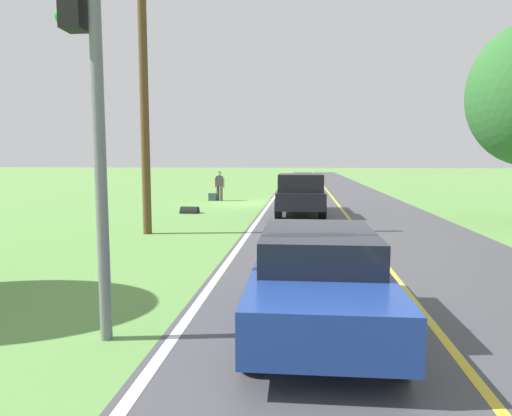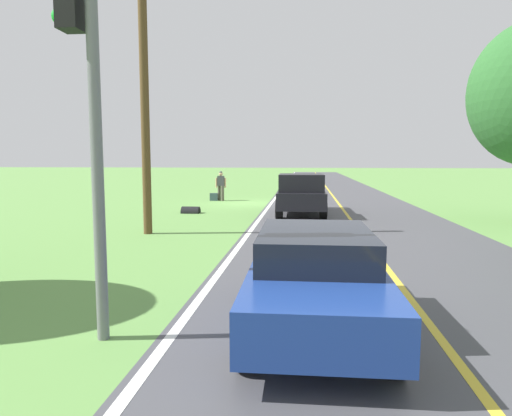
{
  "view_description": "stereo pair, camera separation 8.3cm",
  "coord_description": "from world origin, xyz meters",
  "px_view_note": "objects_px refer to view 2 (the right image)",
  "views": [
    {
      "loc": [
        -3.03,
        24.86,
        2.46
      ],
      "look_at": [
        -1.69,
        11.6,
        1.02
      ],
      "focal_mm": 31.89,
      "sensor_mm": 36.0,
      "label": 1
    },
    {
      "loc": [
        -3.11,
        24.85,
        2.46
      ],
      "look_at": [
        -1.69,
        11.6,
        1.02
      ],
      "focal_mm": 31.89,
      "sensor_mm": 36.0,
      "label": 2
    }
  ],
  "objects_px": {
    "suitcase_carried": "(214,197)",
    "traffic_light_mast": "(83,74)",
    "pickup_truck_passing": "(301,193)",
    "utility_pole_roadside": "(145,100)",
    "hitchhiker_walking": "(221,184)",
    "sedan_ahead_same_lane": "(315,276)"
  },
  "relations": [
    {
      "from": "pickup_truck_passing",
      "to": "traffic_light_mast",
      "type": "bearing_deg",
      "value": 79.19
    },
    {
      "from": "pickup_truck_passing",
      "to": "traffic_light_mast",
      "type": "relative_size",
      "value": 1.04
    },
    {
      "from": "suitcase_carried",
      "to": "traffic_light_mast",
      "type": "relative_size",
      "value": 0.09
    },
    {
      "from": "sedan_ahead_same_lane",
      "to": "pickup_truck_passing",
      "type": "bearing_deg",
      "value": -88.63
    },
    {
      "from": "sedan_ahead_same_lane",
      "to": "utility_pole_roadside",
      "type": "relative_size",
      "value": 0.51
    },
    {
      "from": "traffic_light_mast",
      "to": "utility_pole_roadside",
      "type": "distance_m",
      "value": 8.94
    },
    {
      "from": "suitcase_carried",
      "to": "traffic_light_mast",
      "type": "bearing_deg",
      "value": 2.22
    },
    {
      "from": "hitchhiker_walking",
      "to": "sedan_ahead_same_lane",
      "type": "xyz_separation_m",
      "value": [
        -5.07,
        19.79,
        -0.23
      ]
    },
    {
      "from": "suitcase_carried",
      "to": "sedan_ahead_same_lane",
      "type": "xyz_separation_m",
      "value": [
        -5.48,
        19.67,
        0.53
      ]
    },
    {
      "from": "traffic_light_mast",
      "to": "sedan_ahead_same_lane",
      "type": "relative_size",
      "value": 1.18
    },
    {
      "from": "hitchhiker_walking",
      "to": "traffic_light_mast",
      "type": "relative_size",
      "value": 0.34
    },
    {
      "from": "utility_pole_roadside",
      "to": "suitcase_carried",
      "type": "bearing_deg",
      "value": -89.13
    },
    {
      "from": "traffic_light_mast",
      "to": "sedan_ahead_same_lane",
      "type": "bearing_deg",
      "value": -165.31
    },
    {
      "from": "pickup_truck_passing",
      "to": "sedan_ahead_same_lane",
      "type": "distance_m",
      "value": 13.49
    },
    {
      "from": "suitcase_carried",
      "to": "utility_pole_roadside",
      "type": "relative_size",
      "value": 0.05
    },
    {
      "from": "hitchhiker_walking",
      "to": "pickup_truck_passing",
      "type": "relative_size",
      "value": 0.32
    },
    {
      "from": "suitcase_carried",
      "to": "traffic_light_mast",
      "type": "xyz_separation_m",
      "value": [
        -2.43,
        20.47,
        3.33
      ]
    },
    {
      "from": "suitcase_carried",
      "to": "sedan_ahead_same_lane",
      "type": "relative_size",
      "value": 0.1
    },
    {
      "from": "pickup_truck_passing",
      "to": "suitcase_carried",
      "type": "bearing_deg",
      "value": -50.16
    },
    {
      "from": "hitchhiker_walking",
      "to": "pickup_truck_passing",
      "type": "xyz_separation_m",
      "value": [
        -4.75,
        6.3,
        -0.01
      ]
    },
    {
      "from": "pickup_truck_passing",
      "to": "utility_pole_roadside",
      "type": "xyz_separation_m",
      "value": [
        4.98,
        5.68,
        3.38
      ]
    },
    {
      "from": "suitcase_carried",
      "to": "utility_pole_roadside",
      "type": "distance_m",
      "value": 12.56
    }
  ]
}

